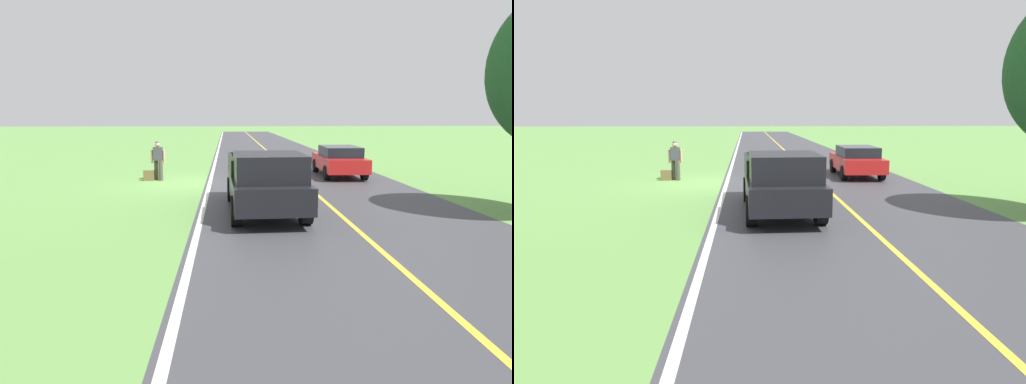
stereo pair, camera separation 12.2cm
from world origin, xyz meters
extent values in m
plane|color=#609347|center=(0.00, 0.00, 0.00)|extent=(200.00, 200.00, 0.00)
cube|color=#3D3D42|center=(-4.99, 0.00, 0.00)|extent=(8.32, 120.00, 0.00)
cube|color=silver|center=(-1.01, 0.00, 0.01)|extent=(0.16, 117.60, 0.00)
cube|color=gold|center=(-4.99, 0.00, 0.01)|extent=(0.14, 117.60, 0.00)
cylinder|color=#4C473D|center=(1.16, -0.81, 0.44)|extent=(0.18, 0.18, 0.88)
cylinder|color=#4C473D|center=(1.39, -1.04, 0.44)|extent=(0.18, 0.18, 0.88)
cube|color=#3F3F47|center=(1.27, -0.93, 1.17)|extent=(0.41, 0.28, 0.58)
sphere|color=tan|center=(1.27, -0.93, 1.57)|extent=(0.23, 0.23, 0.23)
sphere|color=#4C564C|center=(1.27, -0.93, 1.65)|extent=(0.20, 0.20, 0.20)
cube|color=#234C2D|center=(1.28, -1.13, 1.20)|extent=(0.33, 0.22, 0.44)
cylinder|color=tan|center=(1.01, -0.92, 1.06)|extent=(0.10, 0.10, 0.58)
cylinder|color=tan|center=(1.53, -0.90, 1.06)|extent=(0.10, 0.10, 0.58)
cube|color=brown|center=(1.69, -0.86, 0.23)|extent=(0.47, 0.22, 0.46)
cube|color=black|center=(-2.85, 5.53, 0.75)|extent=(2.14, 5.45, 0.70)
cube|color=black|center=(-2.88, 6.72, 1.46)|extent=(1.90, 2.21, 0.72)
cube|color=black|center=(-2.88, 6.72, 1.53)|extent=(1.71, 1.34, 0.43)
cube|color=black|center=(-3.76, 4.43, 1.33)|extent=(0.18, 3.03, 0.45)
cube|color=black|center=(-1.88, 4.48, 1.33)|extent=(0.18, 3.03, 0.45)
cube|color=black|center=(-2.78, 2.94, 1.33)|extent=(1.84, 0.15, 0.45)
cylinder|color=black|center=(-3.80, 7.26, 0.40)|extent=(0.32, 0.81, 0.80)
cylinder|color=black|center=(-2.00, 7.31, 0.40)|extent=(0.32, 0.81, 0.80)
cylinder|color=black|center=(-3.71, 3.96, 0.40)|extent=(0.32, 0.81, 0.80)
cylinder|color=black|center=(-1.91, 4.01, 0.40)|extent=(0.32, 0.81, 0.80)
cube|color=red|center=(-7.04, -1.84, 0.64)|extent=(1.98, 4.45, 0.62)
cube|color=black|center=(-7.03, -1.64, 1.18)|extent=(1.70, 2.42, 0.46)
cylinder|color=black|center=(-6.24, -3.27, 0.33)|extent=(0.26, 0.67, 0.66)
cylinder|color=black|center=(-7.93, -3.22, 0.33)|extent=(0.26, 0.67, 0.66)
cylinder|color=black|center=(-6.15, -0.47, 0.33)|extent=(0.26, 0.67, 0.66)
cylinder|color=black|center=(-7.84, -0.42, 0.33)|extent=(0.26, 0.67, 0.66)
camera|label=1|loc=(-1.77, 18.12, 2.81)|focal=30.12mm
camera|label=2|loc=(-1.89, 18.13, 2.81)|focal=30.12mm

